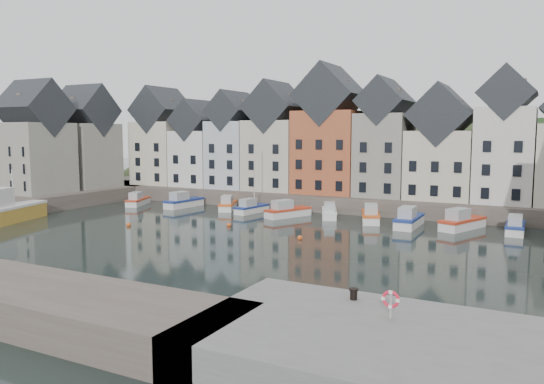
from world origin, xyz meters
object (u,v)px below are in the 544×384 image
Objects in this scene: boat_d at (251,208)px; life_ring_post at (391,300)px; mooring_bollard at (354,293)px; boat_a at (138,201)px.

boat_d reaches higher than life_ring_post.
life_ring_post is at bearing -38.41° from mooring_bollard.
life_ring_post reaches higher than mooring_bollard.
life_ring_post is at bearing -43.37° from boat_d.
boat_a is at bearing 142.62° from life_ring_post.
mooring_bollard is (43.55, -33.20, 1.67)m from boat_a.
mooring_bollard is 3.06m from life_ring_post.
mooring_bollard is at bearing -44.35° from boat_d.
boat_a is 18.14m from boat_d.
life_ring_post is (45.91, -35.07, 2.22)m from boat_a.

